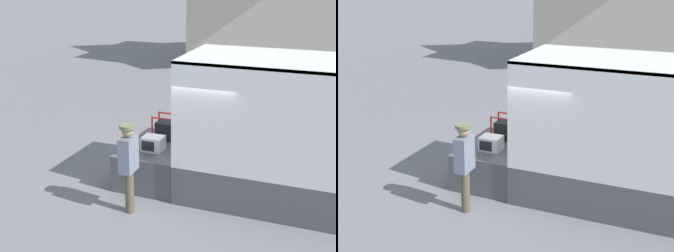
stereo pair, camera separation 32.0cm
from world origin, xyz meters
TOP-DOWN VIEW (x-y plane):
  - ground_plane at (0.00, 0.00)m, footprint 160.00×160.00m
  - tailgate_deck at (-0.70, 0.00)m, footprint 1.41×2.03m
  - microwave at (-0.69, -0.35)m, footprint 0.45×0.39m
  - portable_generator at (-0.63, 0.43)m, footprint 0.67×0.45m
  - worker_person at (-0.65, -1.66)m, footprint 0.33×0.44m

SIDE VIEW (x-z plane):
  - ground_plane at x=0.00m, z-range 0.00..0.00m
  - tailgate_deck at x=-0.70m, z-range 0.00..0.82m
  - microwave at x=-0.69m, z-range 0.82..1.14m
  - portable_generator at x=-0.63m, z-range 0.75..1.33m
  - worker_person at x=-0.65m, z-range 0.22..2.05m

